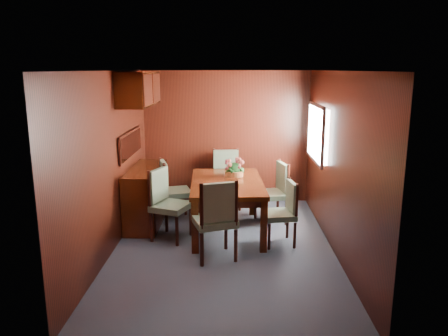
{
  "coord_description": "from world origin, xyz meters",
  "views": [
    {
      "loc": [
        0.13,
        -5.66,
        2.42
      ],
      "look_at": [
        0.0,
        0.37,
        1.05
      ],
      "focal_mm": 35.0,
      "sensor_mm": 36.0,
      "label": 1
    }
  ],
  "objects_px": {
    "dining_table": "(227,188)",
    "sideboard": "(147,196)",
    "chair_left_near": "(166,200)",
    "flower_centerpiece": "(234,167)",
    "chair_head": "(216,216)",
    "chair_right_near": "(284,209)"
  },
  "relations": [
    {
      "from": "chair_right_near",
      "to": "chair_head",
      "type": "xyz_separation_m",
      "value": [
        -0.93,
        -0.57,
        0.09
      ]
    },
    {
      "from": "chair_right_near",
      "to": "flower_centerpiece",
      "type": "relative_size",
      "value": 3.01
    },
    {
      "from": "sideboard",
      "to": "dining_table",
      "type": "height_order",
      "value": "sideboard"
    },
    {
      "from": "dining_table",
      "to": "chair_head",
      "type": "bearing_deg",
      "value": -100.18
    },
    {
      "from": "chair_left_near",
      "to": "flower_centerpiece",
      "type": "bearing_deg",
      "value": 141.52
    },
    {
      "from": "chair_left_near",
      "to": "chair_head",
      "type": "height_order",
      "value": "chair_head"
    },
    {
      "from": "chair_left_near",
      "to": "flower_centerpiece",
      "type": "relative_size",
      "value": 3.43
    },
    {
      "from": "chair_head",
      "to": "flower_centerpiece",
      "type": "relative_size",
      "value": 3.55
    },
    {
      "from": "chair_left_near",
      "to": "chair_right_near",
      "type": "relative_size",
      "value": 1.14
    },
    {
      "from": "chair_right_near",
      "to": "dining_table",
      "type": "bearing_deg",
      "value": 52.39
    },
    {
      "from": "chair_left_near",
      "to": "dining_table",
      "type": "bearing_deg",
      "value": 128.31
    },
    {
      "from": "dining_table",
      "to": "chair_head",
      "type": "distance_m",
      "value": 1.03
    },
    {
      "from": "chair_left_near",
      "to": "chair_right_near",
      "type": "height_order",
      "value": "chair_left_near"
    },
    {
      "from": "sideboard",
      "to": "chair_left_near",
      "type": "height_order",
      "value": "chair_left_near"
    },
    {
      "from": "sideboard",
      "to": "chair_head",
      "type": "height_order",
      "value": "chair_head"
    },
    {
      "from": "chair_left_near",
      "to": "flower_centerpiece",
      "type": "xyz_separation_m",
      "value": [
        0.98,
        0.58,
        0.36
      ]
    },
    {
      "from": "sideboard",
      "to": "flower_centerpiece",
      "type": "relative_size",
      "value": 4.59
    },
    {
      "from": "sideboard",
      "to": "chair_head",
      "type": "relative_size",
      "value": 1.29
    },
    {
      "from": "dining_table",
      "to": "sideboard",
      "type": "bearing_deg",
      "value": 160.58
    },
    {
      "from": "chair_left_near",
      "to": "chair_right_near",
      "type": "xyz_separation_m",
      "value": [
        1.68,
        -0.17,
        -0.07
      ]
    },
    {
      "from": "sideboard",
      "to": "chair_right_near",
      "type": "distance_m",
      "value": 2.25
    },
    {
      "from": "dining_table",
      "to": "chair_right_near",
      "type": "bearing_deg",
      "value": -32.25
    }
  ]
}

